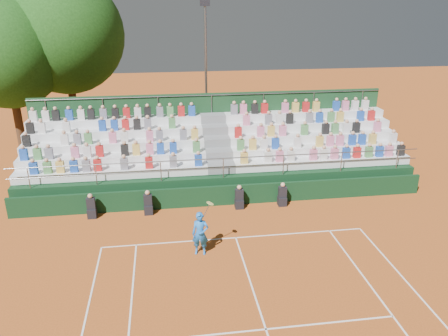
{
  "coord_description": "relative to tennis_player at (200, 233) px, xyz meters",
  "views": [
    {
      "loc": [
        -2.75,
        -15.76,
        9.35
      ],
      "look_at": [
        0.0,
        3.5,
        1.8
      ],
      "focal_mm": 35.0,
      "sensor_mm": 36.0,
      "label": 1
    }
  ],
  "objects": [
    {
      "name": "ground",
      "position": [
        1.57,
        0.98,
        -0.89
      ],
      "size": [
        90.0,
        90.0,
        0.0
      ],
      "primitive_type": "plane",
      "color": "#B0521D",
      "rests_on": "ground"
    },
    {
      "name": "tree_east",
      "position": [
        -7.19,
        15.52,
        6.33
      ],
      "size": [
        7.57,
        7.57,
        11.02
      ],
      "color": "#352213",
      "rests_on": "ground"
    },
    {
      "name": "line_officials",
      "position": [
        -0.06,
        3.73,
        -0.41
      ],
      "size": [
        9.33,
        0.4,
        1.19
      ],
      "color": "black",
      "rests_on": "ground"
    },
    {
      "name": "floodlight_mast",
      "position": [
        1.69,
        13.57,
        4.45
      ],
      "size": [
        0.6,
        0.25,
        9.29
      ],
      "color": "gray",
      "rests_on": "ground"
    },
    {
      "name": "tree_west",
      "position": [
        -10.36,
        13.82,
        5.41
      ],
      "size": [
        6.67,
        6.67,
        9.64
      ],
      "color": "#352213",
      "rests_on": "ground"
    },
    {
      "name": "grandstand",
      "position": [
        1.57,
        7.42,
        0.21
      ],
      "size": [
        20.0,
        5.2,
        4.4
      ],
      "color": "black",
      "rests_on": "ground"
    },
    {
      "name": "courtside_wall",
      "position": [
        1.57,
        4.18,
        -0.39
      ],
      "size": [
        20.0,
        0.15,
        1.0
      ],
      "primitive_type": "cube",
      "color": "black",
      "rests_on": "ground"
    },
    {
      "name": "tennis_player",
      "position": [
        0.0,
        0.0,
        0.0
      ],
      "size": [
        0.89,
        0.54,
        2.22
      ],
      "color": "blue",
      "rests_on": "ground"
    }
  ]
}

